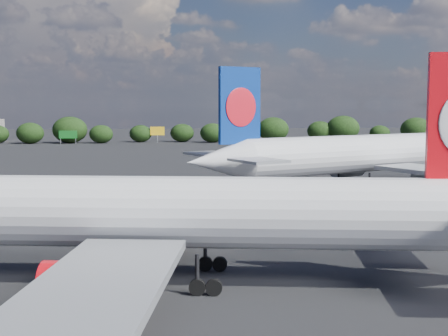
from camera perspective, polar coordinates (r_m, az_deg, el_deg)
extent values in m
plane|color=black|center=(99.80, -12.39, -1.91)|extent=(500.00, 500.00, 0.00)
cylinder|color=silver|center=(46.20, -4.71, -4.02)|extent=(40.53, 12.09, 5.29)
cube|color=gray|center=(33.83, -11.60, -10.73)|extent=(10.40, 22.03, 0.58)
cube|color=gray|center=(60.21, -4.88, -3.35)|extent=(10.40, 22.03, 0.58)
cylinder|color=red|center=(39.65, -12.58, -10.34)|extent=(5.70, 3.72, 2.86)
cube|color=gray|center=(39.45, -12.60, -9.31)|extent=(2.35, 0.71, 1.27)
cylinder|color=red|center=(55.67, -7.81, -5.58)|extent=(5.70, 3.72, 2.86)
cube|color=gray|center=(55.53, -7.82, -4.83)|extent=(2.35, 0.71, 1.27)
cylinder|color=black|center=(43.68, -2.47, -9.56)|extent=(0.34, 0.34, 2.65)
cylinder|color=black|center=(43.95, -2.46, -10.82)|extent=(1.23, 0.67, 1.16)
cylinder|color=black|center=(43.86, -0.92, -10.86)|extent=(1.23, 0.67, 1.16)
cylinder|color=black|center=(49.80, -1.73, -7.63)|extent=(0.34, 0.34, 2.65)
cylinder|color=black|center=(50.04, -1.73, -8.75)|extent=(1.23, 0.67, 1.16)
cylinder|color=black|center=(49.96, -0.38, -8.77)|extent=(1.23, 0.67, 1.16)
cylinder|color=silver|center=(98.47, 12.79, 1.33)|extent=(42.02, 22.98, 5.72)
cone|color=silver|center=(82.65, -0.58, 0.64)|extent=(10.69, 8.96, 5.72)
cube|color=navy|center=(84.09, 1.44, 5.72)|extent=(5.98, 3.09, 10.30)
ellipsoid|color=red|center=(83.80, 1.57, 5.58)|extent=(4.48, 2.17, 5.26)
ellipsoid|color=red|center=(84.38, 1.32, 5.58)|extent=(4.48, 2.17, 5.26)
cube|color=gray|center=(78.50, 3.17, 0.69)|extent=(7.50, 8.37, 0.34)
cube|color=gray|center=(89.19, -1.34, 1.31)|extent=(7.50, 8.37, 0.34)
cube|color=gray|center=(111.27, 8.35, 0.96)|extent=(16.13, 23.92, 0.63)
cylinder|color=gray|center=(95.80, 18.50, -0.95)|extent=(6.48, 5.16, 3.09)
cube|color=gray|center=(95.71, 18.52, -0.47)|extent=(2.44, 1.34, 1.37)
cylinder|color=gray|center=(108.56, 11.18, 0.00)|extent=(6.48, 5.16, 3.09)
cube|color=gray|center=(108.48, 11.19, 0.43)|extent=(2.44, 1.34, 1.37)
cylinder|color=black|center=(94.82, 13.15, -1.28)|extent=(0.42, 0.42, 2.86)
cylinder|color=black|center=(94.96, 13.14, -1.93)|extent=(1.36, 0.98, 1.26)
cylinder|color=black|center=(94.10, 12.58, -1.99)|extent=(1.36, 0.98, 1.26)
cylinder|color=black|center=(99.85, 10.43, -0.88)|extent=(0.42, 0.42, 2.86)
cylinder|color=black|center=(99.98, 10.42, -1.49)|extent=(1.36, 0.98, 1.26)
cylinder|color=black|center=(99.16, 9.87, -1.54)|extent=(1.36, 0.98, 1.26)
cylinder|color=black|center=(111.30, 19.17, -0.45)|extent=(0.36, 0.36, 2.86)
cylinder|color=black|center=(111.43, 19.15, -1.04)|extent=(1.10, 0.79, 1.03)
cube|color=#125C1B|center=(216.48, -14.07, 2.99)|extent=(6.00, 0.30, 2.60)
cylinder|color=#93959B|center=(216.93, -14.71, 2.40)|extent=(0.20, 0.20, 2.00)
cylinder|color=#93959B|center=(216.28, -13.40, 2.42)|extent=(0.20, 0.20, 2.00)
cube|color=yellow|center=(220.60, -6.11, 3.39)|extent=(5.00, 0.30, 3.00)
cylinder|color=#93959B|center=(220.73, -6.11, 2.67)|extent=(0.30, 0.30, 2.50)
ellipsoid|color=black|center=(221.91, -17.30, 3.06)|extent=(9.32, 7.89, 7.17)
ellipsoid|color=black|center=(221.28, -13.92, 3.41)|extent=(11.91, 10.08, 9.16)
ellipsoid|color=black|center=(218.40, -11.17, 3.06)|extent=(8.15, 6.90, 6.27)
ellipsoid|color=black|center=(222.60, -7.64, 3.14)|extent=(7.87, 6.66, 6.06)
ellipsoid|color=black|center=(222.08, -3.85, 3.22)|extent=(8.37, 7.08, 6.44)
ellipsoid|color=black|center=(218.39, -1.06, 3.23)|extent=(8.76, 7.41, 6.74)
ellipsoid|color=black|center=(224.54, 2.01, 3.55)|extent=(11.31, 9.57, 8.70)
ellipsoid|color=black|center=(225.24, 4.52, 3.54)|extent=(11.36, 9.61, 8.74)
ellipsoid|color=black|center=(230.55, 8.77, 3.36)|extent=(9.40, 7.95, 7.23)
ellipsoid|color=black|center=(231.17, 10.82, 3.58)|extent=(12.06, 10.21, 9.28)
ellipsoid|color=black|center=(234.29, 14.06, 3.11)|extent=(7.47, 6.32, 5.75)
ellipsoid|color=black|center=(235.62, 17.14, 3.39)|extent=(11.22, 9.50, 8.63)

